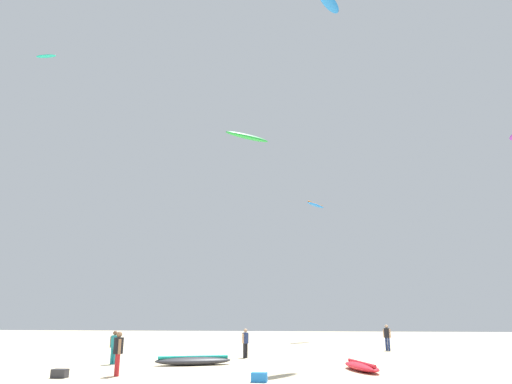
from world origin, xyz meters
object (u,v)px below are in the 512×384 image
person_left (245,341)px  kite_aloft_2 (247,137)px  person_right (387,335)px  kite_aloft_1 (329,2)px  kite_grounded_near (361,366)px  person_midground (114,345)px  kite_aloft_4 (46,56)px  person_foreground (118,350)px  gear_bag (60,373)px  kite_aloft_0 (316,205)px  kite_grounded_mid (193,361)px  cooler_box (259,377)px

person_left → kite_aloft_2: size_ratio=0.43×
person_right → kite_aloft_1: bearing=-176.3°
person_left → kite_grounded_near: bearing=-12.6°
person_midground → kite_grounded_near: size_ratio=0.47×
kite_aloft_1 → person_midground: bearing=-151.6°
kite_aloft_4 → person_foreground: bearing=-46.8°
person_foreground → gear_bag: 2.21m
kite_aloft_2 → person_midground: bearing=-115.1°
kite_grounded_near → kite_aloft_0: kite_aloft_0 is taller
kite_grounded_mid → kite_aloft_2: 18.93m
cooler_box → kite_aloft_2: 22.53m
kite_aloft_0 → kite_aloft_1: (1.27, -18.76, 10.65)m
gear_bag → person_left: bearing=58.4°
person_foreground → kite_aloft_4: (-18.29, 19.46, 26.60)m
person_foreground → gear_bag: size_ratio=2.97×
person_midground → kite_aloft_1: 26.88m
kite_aloft_1 → kite_aloft_4: 29.37m
person_right → kite_aloft_2: 17.78m
cooler_box → kite_aloft_1: (3.81, 11.51, 24.19)m
person_midground → kite_grounded_near: person_midground is taller
person_left → kite_grounded_mid: 4.60m
kite_aloft_0 → kite_aloft_2: bearing=-110.3°
person_midground → person_right: (14.64, 10.91, 0.08)m
person_midground → person_left: (5.86, 4.22, 0.01)m
person_midground → person_right: bearing=140.2°
person_foreground → kite_grounded_near: person_foreground is taller
kite_aloft_1 → kite_aloft_4: kite_aloft_4 is taller
kite_grounded_mid → kite_aloft_2: bearing=84.5°
person_left → kite_aloft_4: kite_aloft_4 is taller
kite_aloft_4 → kite_aloft_1: bearing=-17.8°
person_foreground → kite_aloft_4: 37.69m
person_midground → kite_aloft_0: kite_aloft_0 is taller
person_right → cooler_box: bearing=-165.8°
person_foreground → kite_aloft_0: size_ratio=0.55×
kite_aloft_4 → cooler_box: bearing=-40.4°
kite_grounded_near → kite_grounded_mid: bearing=169.4°
kite_grounded_near → gear_bag: (-11.53, -3.71, -0.02)m
person_right → person_left: bearing=164.6°
gear_bag → kite_aloft_1: (11.41, 11.32, 24.19)m
cooler_box → person_midground: bearing=145.9°
kite_grounded_near → kite_grounded_mid: (-7.71, 1.44, 0.03)m
kite_grounded_near → kite_aloft_4: kite_aloft_4 is taller
kite_aloft_2 → kite_aloft_4: bearing=167.9°
cooler_box → kite_aloft_4: (-23.99, 20.43, 27.41)m
person_foreground → person_right: bearing=16.7°
person_midground → cooler_box: (7.75, -5.25, -0.75)m
person_right → kite_aloft_4: 40.97m
kite_grounded_near → kite_aloft_0: size_ratio=1.09×
kite_grounded_near → cooler_box: kite_grounded_near is taller
kite_aloft_0 → kite_aloft_2: kite_aloft_2 is taller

